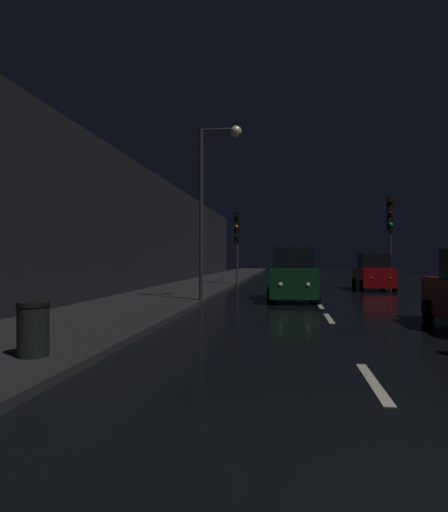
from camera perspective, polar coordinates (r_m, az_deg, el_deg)
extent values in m
cube|color=black|center=(28.35, 10.61, -3.94)|extent=(25.88, 84.00, 0.02)
cube|color=#28282B|center=(28.84, -2.92, -3.72)|extent=(4.40, 84.00, 0.15)
cube|color=black|center=(26.10, -10.02, 3.23)|extent=(0.80, 63.00, 6.80)
cube|color=beige|center=(7.11, 18.55, -15.06)|extent=(0.16, 2.20, 0.01)
cube|color=beige|center=(13.88, 13.29, -7.77)|extent=(0.16, 2.20, 0.01)
cube|color=beige|center=(17.47, 12.20, -6.21)|extent=(0.16, 2.20, 0.01)
cube|color=beige|center=(27.56, 10.68, -4.02)|extent=(0.16, 2.20, 0.01)
cube|color=beige|center=(36.07, 10.06, -3.12)|extent=(0.16, 2.20, 0.01)
cylinder|color=#38383A|center=(26.40, 20.51, -0.55)|extent=(0.12, 0.12, 3.35)
cube|color=black|center=(26.52, 20.50, 5.13)|extent=(0.31, 0.34, 1.90)
sphere|color=black|center=(26.41, 20.59, 6.53)|extent=(0.22, 0.22, 0.22)
sphere|color=black|center=(26.35, 20.59, 5.16)|extent=(0.22, 0.22, 0.22)
sphere|color=#19D84C|center=(26.29, 20.59, 3.79)|extent=(0.22, 0.22, 0.22)
cylinder|color=#38383A|center=(28.78, 1.71, -0.99)|extent=(0.12, 0.12, 2.89)
cube|color=black|center=(28.85, 1.71, 3.77)|extent=(0.36, 0.39, 1.90)
sphere|color=black|center=(28.73, 1.61, 5.05)|extent=(0.22, 0.22, 0.22)
sphere|color=orange|center=(28.68, 1.61, 3.79)|extent=(0.22, 0.22, 0.22)
sphere|color=black|center=(28.64, 1.61, 2.53)|extent=(0.22, 0.22, 0.22)
cylinder|color=#2D2D30|center=(17.82, -2.94, 5.11)|extent=(0.16, 0.16, 6.97)
cylinder|color=#2D2D30|center=(18.34, -0.71, 15.89)|extent=(1.40, 0.10, 0.10)
sphere|color=beige|center=(18.23, 1.55, 15.67)|extent=(0.44, 0.44, 0.44)
cylinder|color=black|center=(8.33, -23.26, -8.87)|extent=(0.52, 0.52, 0.85)
cylinder|color=black|center=(8.27, -23.25, -5.68)|extent=(0.55, 0.55, 0.08)
cube|color=#0F3819|center=(19.31, 8.86, -3.25)|extent=(1.88, 4.39, 1.15)
cube|color=black|center=(19.44, 8.85, -0.24)|extent=(1.60, 2.20, 0.88)
cylinder|color=black|center=(17.85, 11.90, -5.03)|extent=(0.23, 0.67, 0.67)
cylinder|color=black|center=(17.82, 5.95, -5.04)|extent=(0.23, 0.67, 0.67)
cylinder|color=black|center=(20.91, 11.34, -4.32)|extent=(0.23, 0.67, 0.67)
cylinder|color=black|center=(20.89, 6.26, -4.33)|extent=(0.23, 0.67, 0.67)
sphere|color=white|center=(17.18, 10.69, -3.63)|extent=(0.19, 0.19, 0.19)
sphere|color=white|center=(17.16, 7.23, -3.63)|extent=(0.19, 0.19, 0.19)
sphere|color=red|center=(21.47, 10.16, -2.95)|extent=(0.19, 0.19, 0.19)
sphere|color=red|center=(21.46, 7.40, -2.95)|extent=(0.19, 0.19, 0.19)
cylinder|color=black|center=(14.24, 24.68, -6.35)|extent=(0.21, 0.61, 0.61)
sphere|color=slate|center=(14.84, 25.43, -4.41)|extent=(0.17, 0.17, 0.17)
cube|color=maroon|center=(26.87, 18.56, -2.53)|extent=(1.73, 4.03, 1.06)
cube|color=black|center=(26.71, 18.62, -0.55)|extent=(1.47, 2.01, 0.81)
cylinder|color=black|center=(28.15, 16.34, -3.32)|extent=(0.21, 0.61, 0.61)
cylinder|color=black|center=(28.44, 19.72, -3.28)|extent=(0.21, 0.61, 0.61)
cylinder|color=black|center=(25.36, 17.26, -3.66)|extent=(0.21, 0.61, 0.61)
cylinder|color=black|center=(25.69, 21.00, -3.61)|extent=(0.21, 0.61, 0.61)
sphere|color=slate|center=(28.74, 16.91, -2.39)|extent=(0.17, 0.17, 0.17)
sphere|color=slate|center=(28.90, 18.78, -2.37)|extent=(0.17, 0.17, 0.17)
sphere|color=red|center=(24.85, 18.31, -2.72)|extent=(0.17, 0.17, 0.17)
sphere|color=red|center=(25.03, 20.46, -2.70)|extent=(0.17, 0.17, 0.17)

